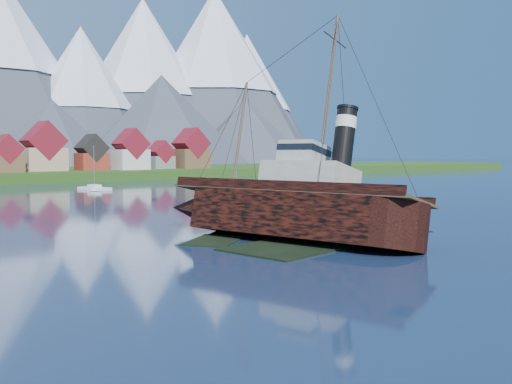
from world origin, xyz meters
TOP-DOWN VIEW (x-y plane):
  - ground at (0.00, 0.00)m, footprint 1400.00×1400.00m
  - shoal at (1.78, 2.15)m, footprint 31.71×21.24m
  - tugboat_wreck at (-2.40, 3.02)m, footprint 7.75×33.38m
  - sailboat_d at (56.10, 85.58)m, footprint 4.99×9.55m
  - sailboat_e at (16.35, 92.75)m, footprint 5.31×10.35m

SIDE VIEW (x-z plane):
  - shoal at x=1.78m, z-range -0.92..0.22m
  - ground at x=0.00m, z-range 0.00..0.00m
  - sailboat_e at x=16.35m, z-range -5.57..6.08m
  - sailboat_d at x=56.10m, z-range -6.04..6.62m
  - tugboat_wreck at x=-2.40m, z-range -9.92..16.53m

